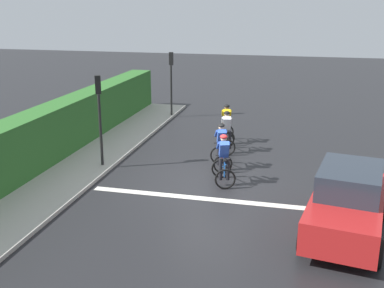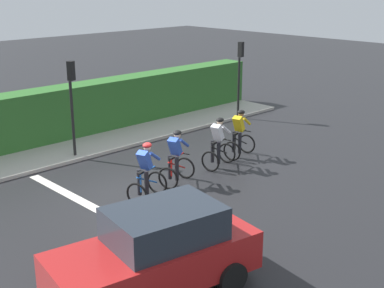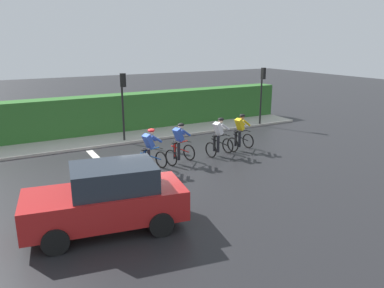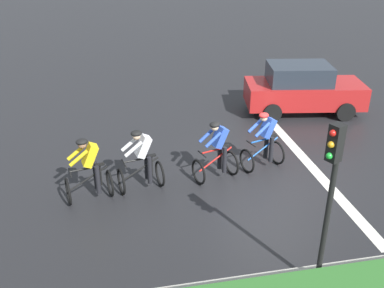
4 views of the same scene
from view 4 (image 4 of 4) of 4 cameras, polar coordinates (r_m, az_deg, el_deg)
name	(u,v)px [view 4 (image 4 of 4)]	position (r m, az deg, el deg)	size (l,w,h in m)	color
ground_plane	(271,175)	(12.35, 10.07, -3.87)	(80.00, 80.00, 0.00)	black
road_marking_stop_line	(314,170)	(12.83, 15.39, -3.22)	(7.00, 0.30, 0.01)	silver
cyclist_lead	(89,171)	(11.02, -13.02, -3.35)	(0.88, 1.19, 1.66)	black
cyclist_second	(142,161)	(11.22, -6.47, -2.23)	(0.88, 1.19, 1.66)	black
cyclist_mid	(217,152)	(11.63, 3.22, -1.00)	(0.97, 1.23, 1.66)	black
cyclist_fourth	(264,142)	(12.31, 9.26, 0.30)	(0.97, 1.23, 1.66)	black
car_red	(303,89)	(16.41, 13.98, 6.86)	(2.39, 4.32, 1.76)	#B21E1E
traffic_light_near_crossing	(330,185)	(7.80, 17.26, -5.04)	(0.26, 0.30, 3.34)	black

